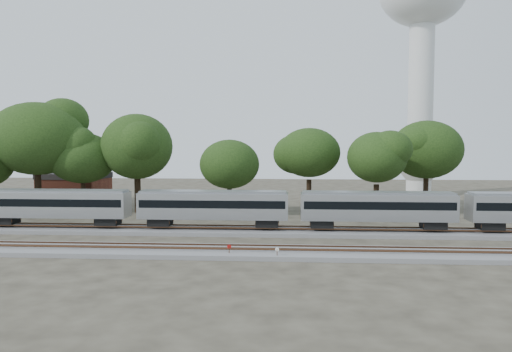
{
  "coord_description": "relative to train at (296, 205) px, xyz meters",
  "views": [
    {
      "loc": [
        7.82,
        -46.72,
        9.98
      ],
      "look_at": [
        4.45,
        5.0,
        6.2
      ],
      "focal_mm": 35.0,
      "sensor_mm": 36.0,
      "label": 1
    }
  ],
  "objects": [
    {
      "name": "tree_2",
      "position": [
        -28.93,
        13.76,
        4.45
      ],
      "size": [
        7.61,
        7.61,
        10.72
      ],
      "color": "black",
      "rests_on": "ground"
    },
    {
      "name": "tree_3",
      "position": [
        -21.46,
        14.25,
        6.02
      ],
      "size": [
        9.2,
        9.2,
        12.97
      ],
      "color": "black",
      "rests_on": "ground"
    },
    {
      "name": "brick_building",
      "position": [
        -34.8,
        24.24,
        -0.64
      ],
      "size": [
        10.56,
        8.02,
        4.72
      ],
      "rotation": [
        0.0,
        0.0,
        -0.12
      ],
      "color": "brown",
      "rests_on": "ground"
    },
    {
      "name": "track_near",
      "position": [
        -8.6,
        -10.0,
        -2.81
      ],
      "size": [
        160.0,
        5.0,
        0.73
      ],
      "color": "slate",
      "rests_on": "ground"
    },
    {
      "name": "track_far",
      "position": [
        -8.6,
        -0.0,
        -2.81
      ],
      "size": [
        160.0,
        5.0,
        0.73
      ],
      "color": "slate",
      "rests_on": "ground"
    },
    {
      "name": "water_tower",
      "position": [
        22.59,
        38.13,
        28.66
      ],
      "size": [
        15.44,
        15.44,
        42.76
      ],
      "color": "silver",
      "rests_on": "ground"
    },
    {
      "name": "ground",
      "position": [
        -8.6,
        -6.0,
        -3.01
      ],
      "size": [
        160.0,
        160.0,
        0.0
      ],
      "primitive_type": "plane",
      "color": "#383328",
      "rests_on": "ground"
    },
    {
      "name": "train",
      "position": [
        0.0,
        0.0,
        0.0
      ],
      "size": [
        101.01,
        2.87,
        4.24
      ],
      "color": "#ADAFB4",
      "rests_on": "ground"
    },
    {
      "name": "tree_4",
      "position": [
        -8.45,
        11.75,
        3.76
      ],
      "size": [
        6.91,
        6.91,
        9.74
      ],
      "color": "black",
      "rests_on": "ground"
    },
    {
      "name": "switch_stand_red",
      "position": [
        -5.75,
        -11.34,
        -2.29
      ],
      "size": [
        0.35,
        0.14,
        1.13
      ],
      "rotation": [
        0.0,
        0.0,
        0.31
      ],
      "color": "#512D19",
      "rests_on": "ground"
    },
    {
      "name": "tree_1",
      "position": [
        -34.66,
        12.51,
        7.1
      ],
      "size": [
        10.29,
        10.29,
        14.51
      ],
      "color": "black",
      "rests_on": "ground"
    },
    {
      "name": "tree_6",
      "position": [
        10.71,
        13.02,
        4.67
      ],
      "size": [
        7.83,
        7.83,
        11.04
      ],
      "color": "black",
      "rests_on": "ground"
    },
    {
      "name": "tree_5",
      "position": [
        2.12,
        17.26,
        5.15
      ],
      "size": [
        8.31,
        8.31,
        11.72
      ],
      "color": "black",
      "rests_on": "ground"
    },
    {
      "name": "switch_lever",
      "position": [
        -0.31,
        -11.28,
        -2.86
      ],
      "size": [
        0.51,
        0.32,
        0.3
      ],
      "primitive_type": "cube",
      "rotation": [
        0.0,
        0.0,
        -0.04
      ],
      "color": "#512D19",
      "rests_on": "ground"
    },
    {
      "name": "switch_stand_white",
      "position": [
        -1.68,
        -11.95,
        -2.33
      ],
      "size": [
        0.32,
        0.17,
        1.07
      ],
      "rotation": [
        0.0,
        0.0,
        -0.42
      ],
      "color": "#512D19",
      "rests_on": "ground"
    },
    {
      "name": "tree_7",
      "position": [
        19.12,
        20.64,
        5.52
      ],
      "size": [
        8.69,
        8.69,
        12.26
      ],
      "color": "black",
      "rests_on": "ground"
    }
  ]
}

